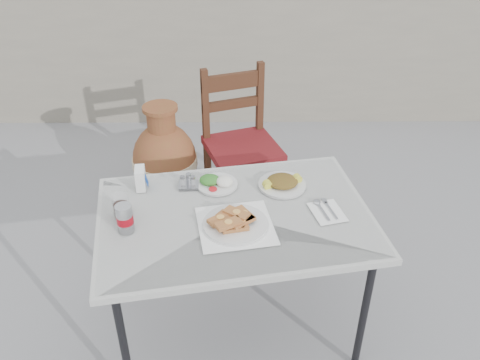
{
  "coord_description": "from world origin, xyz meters",
  "views": [
    {
      "loc": [
        -0.12,
        -1.72,
        2.07
      ],
      "look_at": [
        -0.1,
        0.1,
        0.87
      ],
      "focal_mm": 38.0,
      "sensor_mm": 36.0,
      "label": 1
    }
  ],
  "objects_px": {
    "cola_glass": "(121,207)",
    "terracotta_urn": "(165,162)",
    "chair": "(240,143)",
    "salad_rice_plate": "(217,182)",
    "napkin_holder": "(140,178)",
    "cafe_table": "(235,223)",
    "salad_chopped_plate": "(282,183)",
    "condiment_caddy": "(188,183)",
    "pide_plate": "(235,220)",
    "soda_can": "(125,218)"
  },
  "relations": [
    {
      "from": "soda_can",
      "to": "chair",
      "type": "bearing_deg",
      "value": 66.94
    },
    {
      "from": "cafe_table",
      "to": "cola_glass",
      "type": "height_order",
      "value": "cola_glass"
    },
    {
      "from": "soda_can",
      "to": "napkin_holder",
      "type": "height_order",
      "value": "soda_can"
    },
    {
      "from": "chair",
      "to": "terracotta_urn",
      "type": "xyz_separation_m",
      "value": [
        -0.49,
        0.03,
        -0.15
      ]
    },
    {
      "from": "salad_chopped_plate",
      "to": "soda_can",
      "type": "height_order",
      "value": "soda_can"
    },
    {
      "from": "pide_plate",
      "to": "cola_glass",
      "type": "distance_m",
      "value": 0.5
    },
    {
      "from": "salad_rice_plate",
      "to": "terracotta_urn",
      "type": "xyz_separation_m",
      "value": [
        -0.37,
        0.85,
        -0.4
      ]
    },
    {
      "from": "soda_can",
      "to": "napkin_holder",
      "type": "relative_size",
      "value": 1.19
    },
    {
      "from": "salad_chopped_plate",
      "to": "condiment_caddy",
      "type": "height_order",
      "value": "condiment_caddy"
    },
    {
      "from": "soda_can",
      "to": "napkin_holder",
      "type": "distance_m",
      "value": 0.32
    },
    {
      "from": "napkin_holder",
      "to": "chair",
      "type": "relative_size",
      "value": 0.11
    },
    {
      "from": "cafe_table",
      "to": "terracotta_urn",
      "type": "height_order",
      "value": "terracotta_urn"
    },
    {
      "from": "napkin_holder",
      "to": "cafe_table",
      "type": "bearing_deg",
      "value": -32.73
    },
    {
      "from": "cafe_table",
      "to": "terracotta_urn",
      "type": "relative_size",
      "value": 1.77
    },
    {
      "from": "terracotta_urn",
      "to": "cola_glass",
      "type": "bearing_deg",
      "value": -91.57
    },
    {
      "from": "cola_glass",
      "to": "napkin_holder",
      "type": "relative_size",
      "value": 0.99
    },
    {
      "from": "cafe_table",
      "to": "salad_chopped_plate",
      "type": "bearing_deg",
      "value": 44.44
    },
    {
      "from": "cafe_table",
      "to": "salad_rice_plate",
      "type": "xyz_separation_m",
      "value": [
        -0.09,
        0.23,
        0.07
      ]
    },
    {
      "from": "salad_chopped_plate",
      "to": "terracotta_urn",
      "type": "bearing_deg",
      "value": 128.68
    },
    {
      "from": "chair",
      "to": "salad_rice_plate",
      "type": "bearing_deg",
      "value": -117.58
    },
    {
      "from": "cafe_table",
      "to": "condiment_caddy",
      "type": "relative_size",
      "value": 13.27
    },
    {
      "from": "chair",
      "to": "soda_can",
      "type": "bearing_deg",
      "value": -132.2
    },
    {
      "from": "cola_glass",
      "to": "cafe_table",
      "type": "bearing_deg",
      "value": 0.77
    },
    {
      "from": "pide_plate",
      "to": "condiment_caddy",
      "type": "bearing_deg",
      "value": 126.53
    },
    {
      "from": "cola_glass",
      "to": "terracotta_urn",
      "type": "relative_size",
      "value": 0.14
    },
    {
      "from": "pide_plate",
      "to": "chair",
      "type": "relative_size",
      "value": 0.38
    },
    {
      "from": "salad_rice_plate",
      "to": "cola_glass",
      "type": "height_order",
      "value": "cola_glass"
    },
    {
      "from": "cola_glass",
      "to": "chair",
      "type": "relative_size",
      "value": 0.11
    },
    {
      "from": "cafe_table",
      "to": "pide_plate",
      "type": "relative_size",
      "value": 3.61
    },
    {
      "from": "salad_rice_plate",
      "to": "napkin_holder",
      "type": "xyz_separation_m",
      "value": [
        -0.35,
        -0.02,
        0.03
      ]
    },
    {
      "from": "soda_can",
      "to": "cola_glass",
      "type": "height_order",
      "value": "soda_can"
    },
    {
      "from": "soda_can",
      "to": "chair",
      "type": "distance_m",
      "value": 1.28
    },
    {
      "from": "salad_rice_plate",
      "to": "chair",
      "type": "xyz_separation_m",
      "value": [
        0.12,
        0.81,
        -0.25
      ]
    },
    {
      "from": "chair",
      "to": "pide_plate",
      "type": "bearing_deg",
      "value": -110.73
    },
    {
      "from": "salad_rice_plate",
      "to": "napkin_holder",
      "type": "bearing_deg",
      "value": -177.11
    },
    {
      "from": "condiment_caddy",
      "to": "terracotta_urn",
      "type": "height_order",
      "value": "condiment_caddy"
    },
    {
      "from": "salad_rice_plate",
      "to": "terracotta_urn",
      "type": "distance_m",
      "value": 1.01
    },
    {
      "from": "cafe_table",
      "to": "soda_can",
      "type": "bearing_deg",
      "value": -166.84
    },
    {
      "from": "condiment_caddy",
      "to": "terracotta_urn",
      "type": "bearing_deg",
      "value": 105.74
    },
    {
      "from": "pide_plate",
      "to": "terracotta_urn",
      "type": "bearing_deg",
      "value": 111.84
    },
    {
      "from": "salad_rice_plate",
      "to": "condiment_caddy",
      "type": "distance_m",
      "value": 0.13
    },
    {
      "from": "pide_plate",
      "to": "napkin_holder",
      "type": "xyz_separation_m",
      "value": [
        -0.44,
        0.29,
        0.02
      ]
    },
    {
      "from": "cola_glass",
      "to": "chair",
      "type": "distance_m",
      "value": 1.2
    },
    {
      "from": "soda_can",
      "to": "pide_plate",
      "type": "bearing_deg",
      "value": 3.09
    },
    {
      "from": "cafe_table",
      "to": "soda_can",
      "type": "distance_m",
      "value": 0.48
    },
    {
      "from": "cola_glass",
      "to": "chair",
      "type": "height_order",
      "value": "chair"
    },
    {
      "from": "condiment_caddy",
      "to": "chair",
      "type": "height_order",
      "value": "chair"
    },
    {
      "from": "salad_chopped_plate",
      "to": "cafe_table",
      "type": "bearing_deg",
      "value": -135.56
    },
    {
      "from": "pide_plate",
      "to": "salad_rice_plate",
      "type": "xyz_separation_m",
      "value": [
        -0.09,
        0.31,
        -0.01
      ]
    },
    {
      "from": "napkin_holder",
      "to": "salad_rice_plate",
      "type": "bearing_deg",
      "value": -4.26
    }
  ]
}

